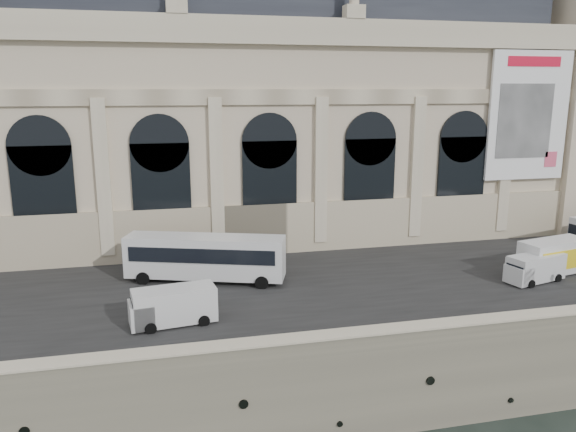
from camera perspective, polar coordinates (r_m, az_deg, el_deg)
The scene contains 8 objects.
quay at distance 68.75m, azimuth -0.68°, elevation -3.01°, with size 160.00×70.00×6.00m, color gray.
street at distance 48.47m, azimuth 4.70°, elevation -6.14°, with size 160.00×24.00×0.06m, color #2D2D2D.
parapet at distance 36.64m, azimuth 11.22°, elevation -11.83°, with size 160.00×1.40×1.21m.
museum at distance 61.05m, azimuth -5.45°, elevation 10.86°, with size 69.00×18.70×29.10m.
bus_left at distance 47.04m, azimuth -8.42°, elevation -4.09°, with size 13.32×6.88×3.88m.
van_b at distance 39.34m, azimuth -11.99°, elevation -9.00°, with size 6.00×2.97×2.57m.
van_c at distance 50.87m, azimuth 23.63°, elevation -4.92°, with size 5.55×3.20×2.33m.
box_truck at distance 53.40m, azimuth 25.08°, elevation -3.87°, with size 7.85×3.86×3.04m.
Camera 1 is at (-14.19, -29.61, 21.74)m, focal length 35.00 mm.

